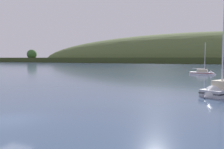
# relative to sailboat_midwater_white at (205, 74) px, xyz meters

# --- Properties ---
(ground) EXTENTS (1400.00, 1400.00, 0.00)m
(ground) POSITION_rel_sailboat_midwater_white_xyz_m (-15.15, -58.51, -0.20)
(ground) COLOR #384C6B
(far_shoreline_hill) EXTENTS (503.34, 143.48, 63.06)m
(far_shoreline_hill) POSITION_rel_sailboat_midwater_white_xyz_m (-2.28, 182.23, 0.01)
(far_shoreline_hill) COLOR #35401E
(far_shoreline_hill) RESTS_ON ground
(sailboat_midwater_white) EXTENTS (7.54, 3.37, 10.39)m
(sailboat_midwater_white) POSITION_rel_sailboat_midwater_white_xyz_m (0.00, 0.00, 0.00)
(sailboat_midwater_white) COLOR white
(sailboat_midwater_white) RESTS_ON ground
(sailboat_far_left) EXTENTS (6.97, 8.57, 14.38)m
(sailboat_far_left) POSITION_rel_sailboat_midwater_white_xyz_m (1.15, -40.14, 0.19)
(sailboat_far_left) COLOR #ADB2BC
(sailboat_far_left) RESTS_ON ground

